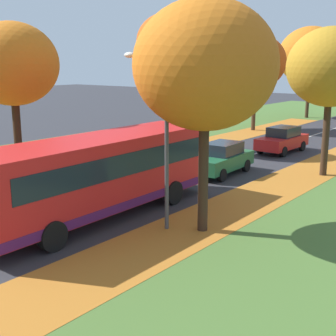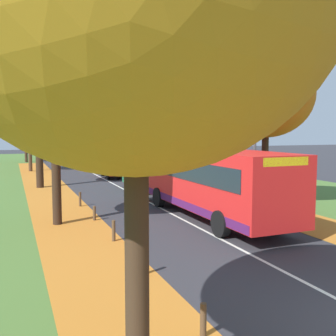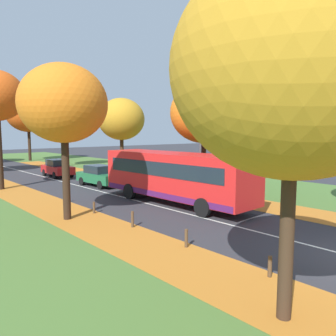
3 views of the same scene
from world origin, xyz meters
The scene contains 19 objects.
leaf_litter_left centered at (-4.60, 14.00, 0.01)m, with size 2.80×60.00×0.00m, color #B26B23.
grass_verge_right centered at (9.20, 20.00, 0.00)m, with size 12.00×90.00×0.01m, color #476B2D.
leaf_litter_right centered at (4.60, 14.00, 0.01)m, with size 2.80×60.00×0.00m, color #B26B23.
road_centre_line centered at (0.00, 20.00, 0.00)m, with size 0.12×80.00×0.01m, color silver.
tree_left_nearest centered at (-5.20, 0.05, 5.52)m, with size 5.22×5.22×7.88m.
tree_left_near centered at (-5.06, 11.37, 5.50)m, with size 4.10×4.10×7.38m.
tree_right_near centered at (5.05, 11.59, 5.50)m, with size 4.63×4.63×7.61m.
tree_right_mid centered at (5.39, 22.00, 5.36)m, with size 4.26×4.26×7.30m.
tree_right_far centered at (5.53, 34.91, 5.45)m, with size 4.37×4.37×7.43m.
tree_right_distant centered at (5.41, 45.90, 6.97)m, with size 6.22×6.22×9.79m.
bollard_second centered at (-3.53, 1.39, 0.32)m, with size 0.12×0.12×0.64m, color #4C3823.
bollard_third centered at (-3.57, 4.76, 0.34)m, with size 0.12×0.12×0.69m, color #4C3823.
bollard_fourth centered at (-3.54, 8.13, 0.37)m, with size 0.12×0.12×0.73m, color #4C3823.
bollard_fifth centered at (-3.53, 11.50, 0.31)m, with size 0.12×0.12×0.61m, color #4C3823.
bollard_sixth centered at (-3.58, 14.87, 0.36)m, with size 0.12×0.12×0.73m, color #4C3823.
streetlamp_right centered at (3.67, 10.95, 3.74)m, with size 1.89×0.28×6.00m.
bus centered at (1.27, 10.47, 1.70)m, with size 2.77×10.43×2.98m.
car_green_lead centered at (1.19, 18.99, 0.81)m, with size 1.94×4.28×1.62m.
car_red_following centered at (1.08, 26.47, 0.81)m, with size 1.90×4.26×1.62m.
Camera 3 is at (-11.86, -3.38, 4.21)m, focal length 35.00 mm.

